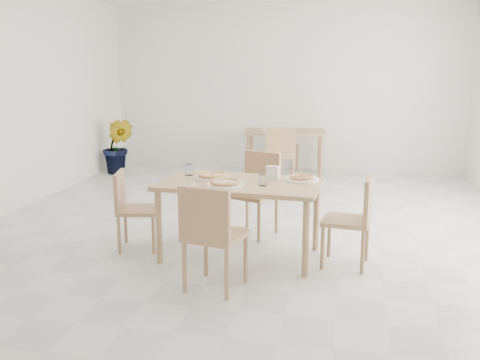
% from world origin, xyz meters
% --- Properties ---
extents(main_table, '(1.58, 0.95, 0.75)m').
position_xyz_m(main_table, '(0.15, -0.99, 0.67)').
color(main_table, '#A78555').
rests_on(main_table, ground).
extents(chair_south, '(0.53, 0.53, 0.91)m').
position_xyz_m(chair_south, '(0.08, -1.86, 0.53)').
color(chair_south, '#A17E50').
rests_on(chair_south, ground).
extents(chair_north, '(0.57, 0.57, 0.90)m').
position_xyz_m(chair_north, '(0.18, -0.21, 0.52)').
color(chair_north, '#A17E50').
rests_on(chair_north, ground).
extents(chair_west, '(0.47, 0.47, 0.80)m').
position_xyz_m(chair_west, '(-0.98, -0.98, 0.46)').
color(chair_west, '#A17E50').
rests_on(chair_west, ground).
extents(chair_east, '(0.47, 0.47, 0.86)m').
position_xyz_m(chair_east, '(1.24, -1.03, 0.50)').
color(chair_east, '#A17E50').
rests_on(chair_east, ground).
extents(plate_margherita, '(0.34, 0.34, 0.02)m').
position_xyz_m(plate_margherita, '(-0.15, -0.88, 0.76)').
color(plate_margherita, white).
rests_on(plate_margherita, main_table).
extents(plate_mushroom, '(0.35, 0.35, 0.02)m').
position_xyz_m(plate_mushroom, '(0.05, -1.17, 0.76)').
color(plate_mushroom, white).
rests_on(plate_mushroom, main_table).
extents(plate_pepperoni, '(0.32, 0.32, 0.02)m').
position_xyz_m(plate_pepperoni, '(0.73, -0.80, 0.76)').
color(plate_pepperoni, white).
rests_on(plate_pepperoni, main_table).
extents(pizza_margherita, '(0.35, 0.35, 0.03)m').
position_xyz_m(pizza_margherita, '(-0.15, -0.88, 0.78)').
color(pizza_margherita, '#E1AB6A').
rests_on(pizza_margherita, plate_margherita).
extents(pizza_mushroom, '(0.34, 0.34, 0.03)m').
position_xyz_m(pizza_mushroom, '(0.05, -1.17, 0.78)').
color(pizza_mushroom, '#E1AB6A').
rests_on(pizza_mushroom, plate_mushroom).
extents(pizza_pepperoni, '(0.29, 0.29, 0.03)m').
position_xyz_m(pizza_pepperoni, '(0.73, -0.80, 0.78)').
color(pizza_pepperoni, '#E1AB6A').
rests_on(pizza_pepperoni, plate_pepperoni).
extents(tumbler_a, '(0.08, 0.08, 0.11)m').
position_xyz_m(tumbler_a, '(-0.42, -0.78, 0.81)').
color(tumbler_a, white).
rests_on(tumbler_a, main_table).
extents(tumbler_b, '(0.08, 0.08, 0.10)m').
position_xyz_m(tumbler_b, '(0.38, -1.10, 0.80)').
color(tumbler_b, white).
rests_on(tumbler_b, main_table).
extents(napkin_holder, '(0.13, 0.07, 0.14)m').
position_xyz_m(napkin_holder, '(0.45, -0.87, 0.82)').
color(napkin_holder, silver).
rests_on(napkin_holder, main_table).
extents(fork_a, '(0.05, 0.16, 0.01)m').
position_xyz_m(fork_a, '(0.05, -0.71, 0.75)').
color(fork_a, silver).
rests_on(fork_a, main_table).
extents(fork_b, '(0.09, 0.19, 0.01)m').
position_xyz_m(fork_b, '(-0.29, -1.22, 0.75)').
color(fork_b, silver).
rests_on(fork_b, main_table).
extents(second_table, '(1.36, 0.87, 0.75)m').
position_xyz_m(second_table, '(0.10, 2.90, 0.65)').
color(second_table, '#A17E50').
rests_on(second_table, ground).
extents(chair_back_s, '(0.50, 0.50, 0.89)m').
position_xyz_m(chair_back_s, '(0.12, 2.20, 0.52)').
color(chair_back_s, '#A17E50').
rests_on(chair_back_s, ground).
extents(chair_back_n, '(0.52, 0.52, 0.84)m').
position_xyz_m(chair_back_n, '(0.01, 3.57, 0.49)').
color(chair_back_n, '#A17E50').
rests_on(chair_back_n, ground).
extents(plate_empty, '(0.30, 0.30, 0.02)m').
position_xyz_m(plate_empty, '(-0.15, 2.83, 0.76)').
color(plate_empty, white).
rests_on(plate_empty, second_table).
extents(potted_plant, '(0.56, 0.47, 0.93)m').
position_xyz_m(potted_plant, '(-2.65, 2.53, 0.46)').
color(potted_plant, '#265F1C').
rests_on(potted_plant, ground).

